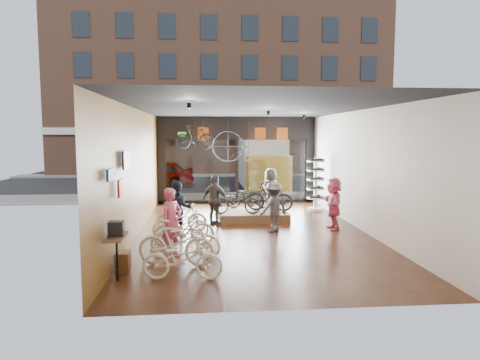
{
  "coord_description": "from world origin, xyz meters",
  "views": [
    {
      "loc": [
        -1.49,
        -13.0,
        3.01
      ],
      "look_at": [
        -0.25,
        1.4,
        1.49
      ],
      "focal_mm": 32.0,
      "sensor_mm": 36.0,
      "label": 1
    }
  ],
  "objects": [
    {
      "name": "box_truck",
      "position": [
        1.9,
        11.0,
        1.41
      ],
      "size": [
        2.38,
        7.14,
        2.81
      ],
      "primitive_type": null,
      "color": "silver",
      "rests_on": "street_road"
    },
    {
      "name": "display_platform",
      "position": [
        0.27,
        2.02,
        0.15
      ],
      "size": [
        2.4,
        1.8,
        0.3
      ],
      "primitive_type": "cube",
      "color": "#513625",
      "rests_on": "ground_plane"
    },
    {
      "name": "floor_bike_2",
      "position": [
        -1.95,
        -2.61,
        0.47
      ],
      "size": [
        1.89,
        1.05,
        0.94
      ],
      "primitive_type": "imported",
      "rotation": [
        0.0,
        0.0,
        1.32
      ],
      "color": "silver",
      "rests_on": "ground_plane"
    },
    {
      "name": "wall_merch",
      "position": [
        -3.38,
        -3.5,
        1.3
      ],
      "size": [
        0.4,
        2.4,
        2.6
      ],
      "primitive_type": null,
      "color": "navy",
      "rests_on": "wall_left"
    },
    {
      "name": "customer_2",
      "position": [
        -1.1,
        1.14,
        0.85
      ],
      "size": [
        1.04,
        0.94,
        1.7
      ],
      "primitive_type": "imported",
      "rotation": [
        0.0,
        0.0,
        2.48
      ],
      "color": "#3F3F44",
      "rests_on": "ground_plane"
    },
    {
      "name": "floor_bike_3",
      "position": [
        -2.02,
        -1.56,
        0.5
      ],
      "size": [
        1.69,
        0.61,
        1.0
      ],
      "primitive_type": "imported",
      "rotation": [
        0.0,
        0.0,
        1.66
      ],
      "color": "silver",
      "rests_on": "ground_plane"
    },
    {
      "name": "floor_bike_5",
      "position": [
        -2.17,
        0.23,
        0.47
      ],
      "size": [
        1.6,
        0.64,
        0.94
      ],
      "primitive_type": "imported",
      "rotation": [
        0.0,
        0.0,
        1.44
      ],
      "color": "silver",
      "rests_on": "ground_plane"
    },
    {
      "name": "jersey_left",
      "position": [
        -1.48,
        5.2,
        3.05
      ],
      "size": [
        0.45,
        0.03,
        0.55
      ],
      "primitive_type": "cube",
      "color": "#CC5919",
      "rests_on": "ceiling"
    },
    {
      "name": "storefront",
      "position": [
        0.0,
        6.0,
        1.9
      ],
      "size": [
        7.0,
        0.26,
        3.8
      ],
      "primitive_type": null,
      "color": "black",
      "rests_on": "ground"
    },
    {
      "name": "street_car",
      "position": [
        -4.33,
        12.0,
        0.78
      ],
      "size": [
        4.59,
        1.85,
        1.56
      ],
      "primitive_type": "imported",
      "rotation": [
        0.0,
        0.0,
        -1.57
      ],
      "color": "gray",
      "rests_on": "street_road"
    },
    {
      "name": "floor_bike_1",
      "position": [
        -2.13,
        -3.29,
        0.54
      ],
      "size": [
        1.86,
        0.87,
        1.08
      ],
      "primitive_type": "imported",
      "rotation": [
        0.0,
        0.0,
        1.36
      ],
      "color": "silver",
      "rests_on": "ground_plane"
    },
    {
      "name": "penny_farthing",
      "position": [
        -0.2,
        4.66,
        2.5
      ],
      "size": [
        1.62,
        0.06,
        1.29
      ],
      "primitive_type": null,
      "color": "black",
      "rests_on": "ceiling"
    },
    {
      "name": "customer_4",
      "position": [
        1.09,
        3.15,
        0.87
      ],
      "size": [
        1.01,
        0.93,
        1.74
      ],
      "primitive_type": "imported",
      "rotation": [
        0.0,
        0.0,
        3.72
      ],
      "color": "#3F3F44",
      "rests_on": "ground_plane"
    },
    {
      "name": "wall_right",
      "position": [
        3.52,
        0.0,
        1.9
      ],
      "size": [
        0.04,
        12.0,
        3.8
      ],
      "primitive_type": "cube",
      "color": "beige",
      "rests_on": "ground"
    },
    {
      "name": "display_bike_right",
      "position": [
        0.17,
        2.63,
        0.75
      ],
      "size": [
        1.75,
        0.77,
        0.89
      ],
      "primitive_type": "imported",
      "rotation": [
        0.0,
        0.0,
        1.47
      ],
      "color": "black",
      "rests_on": "display_platform"
    },
    {
      "name": "ground_plane",
      "position": [
        0.0,
        0.0,
        -0.02
      ],
      "size": [
        7.0,
        12.0,
        0.04
      ],
      "primitive_type": "cube",
      "color": "black",
      "rests_on": "ground"
    },
    {
      "name": "customer_5",
      "position": [
        2.66,
        0.19,
        0.83
      ],
      "size": [
        0.56,
        1.56,
        1.66
      ],
      "primitive_type": "imported",
      "rotation": [
        0.0,
        0.0,
        4.67
      ],
      "color": "#CC4C72",
      "rests_on": "ground_plane"
    },
    {
      "name": "street_road",
      "position": [
        0.0,
        15.0,
        -0.01
      ],
      "size": [
        30.0,
        18.0,
        0.02
      ],
      "primitive_type": "cube",
      "color": "black",
      "rests_on": "ground"
    },
    {
      "name": "display_bike_left",
      "position": [
        -0.35,
        1.5,
        0.74
      ],
      "size": [
        1.72,
        0.76,
        0.88
      ],
      "primitive_type": "imported",
      "rotation": [
        0.0,
        0.0,
        1.46
      ],
      "color": "black",
      "rests_on": "display_platform"
    },
    {
      "name": "customer_1",
      "position": [
        -2.24,
        -0.34,
        0.83
      ],
      "size": [
        0.83,
        0.66,
        1.66
      ],
      "primitive_type": "imported",
      "rotation": [
        0.0,
        0.0,
        0.04
      ],
      "color": "#161C33",
      "rests_on": "ground_plane"
    },
    {
      "name": "sidewalk_near",
      "position": [
        0.0,
        7.2,
        0.06
      ],
      "size": [
        30.0,
        2.4,
        0.12
      ],
      "primitive_type": "cube",
      "color": "slate",
      "rests_on": "ground"
    },
    {
      "name": "sidewalk_far",
      "position": [
        0.0,
        19.0,
        0.06
      ],
      "size": [
        30.0,
        2.0,
        0.12
      ],
      "primitive_type": "cube",
      "color": "slate",
      "rests_on": "ground"
    },
    {
      "name": "customer_0",
      "position": [
        -2.28,
        -2.47,
        0.86
      ],
      "size": [
        0.73,
        0.74,
        1.72
      ],
      "primitive_type": "imported",
      "rotation": [
        0.0,
        0.0,
        0.81
      ],
      "color": "#CC4C72",
      "rests_on": "ground_plane"
    },
    {
      "name": "ceiling",
      "position": [
        0.0,
        0.0,
        3.82
      ],
      "size": [
        7.0,
        12.0,
        0.04
      ],
      "primitive_type": "cube",
      "color": "black",
      "rests_on": "ground"
    },
    {
      "name": "jersey_mid",
      "position": [
        0.95,
        5.2,
        3.05
      ],
      "size": [
        0.45,
        0.03,
        0.55
      ],
      "primitive_type": "cube",
      "color": "#CC5919",
      "rests_on": "ceiling"
    },
    {
      "name": "display_bike_mid",
      "position": [
        0.87,
        2.0,
        0.8
      ],
      "size": [
        1.73,
        0.88,
        1.0
      ],
      "primitive_type": "imported",
      "rotation": [
        0.0,
        0.0,
        1.31
      ],
      "color": "black",
      "rests_on": "display_platform"
    },
    {
      "name": "jersey_right",
      "position": [
        1.91,
        5.2,
        3.05
      ],
      "size": [
        0.45,
        0.03,
        0.55
      ],
      "primitive_type": "cube",
      "color": "#CC5919",
      "rests_on": "ceiling"
    },
    {
      "name": "customer_3",
      "position": [
        0.67,
        -0.07,
        0.79
      ],
      "size": [
        1.17,
        1.03,
        1.58
      ],
      "primitive_type": "imported",
      "rotation": [
        0.0,
        0.0,
        3.68
      ],
      "color": "#3F3F44",
      "rests_on": "ground_plane"
    },
    {
      "name": "wall_back",
      "position": [
        0.0,
        -6.02,
        1.9
      ],
      "size": [
        7.0,
        0.04,
        3.8
      ],
      "primitive_type": "cube",
      "color": "beige",
      "rests_on": "ground"
    },
    {
      "name": "exit_sign",
      "position": [
        -2.4,
        5.88,
        3.05
      ],
      "size": [
        0.35,
        0.06,
        0.18
      ],
      "primitive_type": "cube",
      "color": "#198C26",
      "rests_on": "storefront"
    },
    {
      "name": "hung_bike",
      "position": [
        -1.82,
        4.2,
        2.93
      ],
      "size": [
        1.64,
        0.86,
        0.95
      ],
      "primitive_type": "imported",
      "rotation": [
        0.0,
        0.0,
        1.84
      ],
      "color": "black",
      "rests_on": "ceiling"
    },
    {
      "name": "floor_bike_0",
      "position": [
        -1.94,
        -4.26,
        0.44
      ],
      "size": [
        1.73,
        0.75,
        0.88
      ],
      "primitive_type": "imported",
      "rotation": [
        0.0,
        0.0,
        1.47
      ],
      "color": "silver",
      "rests_on": "ground_plane"
    },
    {
      "name": "floor_bike_4",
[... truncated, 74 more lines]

